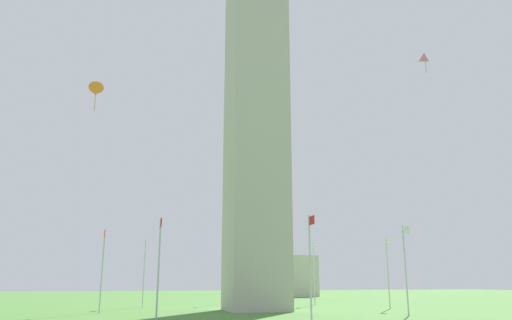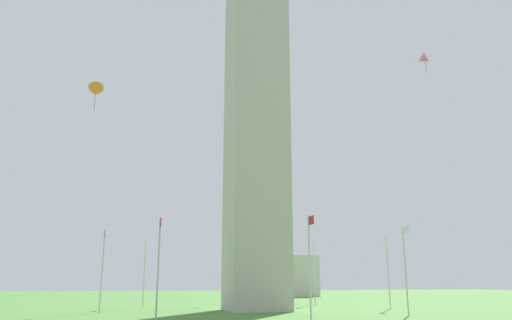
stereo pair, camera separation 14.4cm
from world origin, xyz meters
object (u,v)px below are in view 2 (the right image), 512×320
Objects in this scene: flagpole_e at (388,269)px; distant_building at (277,276)px; flagpole_n at (310,262)px; flagpole_sw at (144,270)px; flagpole_s at (226,271)px; flagpole_ne at (406,265)px; flagpole_nw at (158,263)px; kite_orange_delta at (96,91)px; flagpole_w at (102,267)px; obelisk_monument at (256,60)px; flagpole_se at (315,271)px; kite_pink_delta at (425,59)px.

flagpole_e is 0.37× the size of distant_building.
flagpole_n is 27.98m from flagpole_sw.
flagpole_ne is at bearing 22.50° from flagpole_s.
flagpole_s is 1.00× the size of flagpole_sw.
flagpole_n is at bearing -67.50° from flagpole_ne.
flagpole_nw is 17.91m from kite_orange_delta.
kite_orange_delta is (4.73, -1.60, 15.76)m from flagpole_w.
obelisk_monument is at bearing 105.96° from kite_orange_delta.
flagpole_se is 1.00× the size of flagpole_nw.
flagpole_s is at bearing -112.50° from flagpole_se.
obelisk_monument is 27.68m from flagpole_s.
flagpole_se is 1.00× the size of flagpole_s.
flagpole_w is 36.67m from kite_pink_delta.
kite_pink_delta reaches higher than flagpole_e.
flagpole_n is 21.41m from flagpole_e.
flagpole_sw is (4.44, -10.71, 0.00)m from flagpole_s.
flagpole_e is at bearing 22.50° from flagpole_se.
flagpole_e is 3.82× the size of kite_pink_delta.
flagpole_w is (10.71, -4.44, 0.00)m from flagpole_sw.
flagpole_n is at bearing -77.69° from kite_pink_delta.
flagpole_s is (-15.08, 0.00, -23.21)m from obelisk_monument.
distant_building is at bearing 168.37° from flagpole_se.
distant_building is at bearing 148.71° from kite_orange_delta.
flagpole_e is 27.98m from flagpole_sw.
flagpole_w is at bearing -135.00° from flagpole_n.
flagpole_nw is (21.41, -21.41, 0.00)m from flagpole_se.
flagpole_ne is at bearing 90.00° from flagpole_nw.
flagpole_w is at bearing -90.00° from flagpole_e.
flagpole_e and flagpole_sw have the same top height.
flagpole_s is at bearing 139.89° from kite_orange_delta.
flagpole_s is 21.41m from flagpole_w.
kite_orange_delta reaches higher than flagpole_n.
flagpole_ne is 1.00× the size of flagpole_e.
flagpole_w is 3.82× the size of kite_pink_delta.
flagpole_nw is (21.41, -0.00, 0.00)m from flagpole_sw.
flagpole_sw is at bearing -157.50° from flagpole_n.
flagpole_e is 30.29m from flagpole_w.
distant_building is at bearing 175.06° from flagpole_e.
obelisk_monument is at bearing 90.23° from flagpole_w.
obelisk_monument reaches higher than flagpole_w.
obelisk_monument is 7.10× the size of flagpole_s.
kite_orange_delta reaches higher than flagpole_nw.
distant_building is (-55.58, 19.96, -23.39)m from obelisk_monument.
flagpole_s is 1.00× the size of flagpole_nw.
kite_orange_delta is at bearing -74.04° from obelisk_monument.
kite_pink_delta is at bearing 6.98° from flagpole_se.
flagpole_sw is at bearing 180.00° from flagpole_nw.
distant_building is (-55.64, 35.10, -0.18)m from flagpole_w.
kite_pink_delta is (-2.95, 13.51, 19.37)m from flagpole_n.
flagpole_s is at bearing -26.23° from distant_building.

